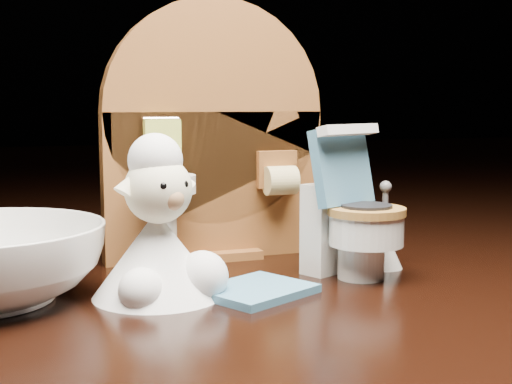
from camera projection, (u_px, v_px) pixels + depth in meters
backdrop_panel at (213, 146)px, 0.42m from camera, size 0.13×0.05×0.15m
toy_toilet at (350, 221)px, 0.37m from camera, size 0.05×0.06×0.08m
bath_mat at (256, 290)px, 0.34m from camera, size 0.06×0.06×0.00m
toilet_brush at (384, 245)px, 0.39m from camera, size 0.02×0.02×0.05m
plush_lamb at (159, 240)px, 0.33m from camera, size 0.06×0.06×0.08m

